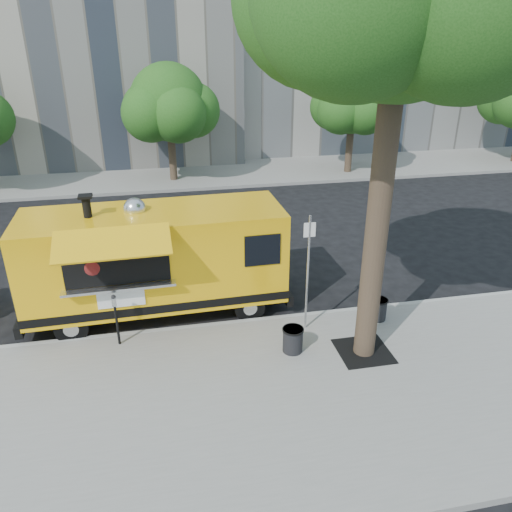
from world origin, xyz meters
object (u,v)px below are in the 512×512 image
at_px(far_tree_c, 353,101).
at_px(parking_meter, 116,314).
at_px(trash_bin_left, 293,339).
at_px(food_truck, 155,259).
at_px(sign_post, 308,267).
at_px(trash_bin_right, 378,308).
at_px(far_tree_b, 169,102).

relative_size(far_tree_c, parking_meter, 3.90).
bearing_deg(parking_meter, trash_bin_left, -15.33).
bearing_deg(trash_bin_left, food_truck, 139.08).
bearing_deg(trash_bin_left, parking_meter, 164.67).
xyz_separation_m(sign_post, trash_bin_left, (-0.57, -0.89, -1.38)).
height_order(sign_post, trash_bin_right, sign_post).
relative_size(parking_meter, food_truck, 0.19).
relative_size(parking_meter, trash_bin_left, 2.21).
height_order(sign_post, food_truck, food_truck).
distance_m(parking_meter, food_truck, 1.90).
relative_size(far_tree_b, trash_bin_right, 9.60).
distance_m(far_tree_c, parking_meter, 17.82).
bearing_deg(parking_meter, sign_post, -2.52).
xyz_separation_m(sign_post, trash_bin_right, (1.95, 0.04, -1.39)).
distance_m(far_tree_c, trash_bin_right, 14.98).
xyz_separation_m(far_tree_c, trash_bin_left, (-7.02, -14.84, -3.25)).
height_order(far_tree_b, trash_bin_right, far_tree_b).
xyz_separation_m(far_tree_b, parking_meter, (-2.00, -14.05, -2.85)).
xyz_separation_m(far_tree_b, sign_post, (2.55, -14.25, -1.98)).
bearing_deg(sign_post, trash_bin_left, -122.67).
xyz_separation_m(far_tree_c, sign_post, (-6.45, -13.95, -1.87)).
bearing_deg(trash_bin_right, trash_bin_left, -159.82).
height_order(far_tree_c, sign_post, far_tree_c).
xyz_separation_m(sign_post, food_truck, (-3.58, 1.72, -0.25)).
bearing_deg(food_truck, parking_meter, -124.11).
bearing_deg(far_tree_b, trash_bin_left, -82.55).
xyz_separation_m(parking_meter, trash_bin_left, (3.98, -1.09, -0.51)).
bearing_deg(parking_meter, far_tree_b, 81.90).
xyz_separation_m(sign_post, parking_meter, (-4.55, 0.20, -0.87)).
bearing_deg(far_tree_c, trash_bin_right, -107.92).
distance_m(far_tree_b, parking_meter, 14.48).
bearing_deg(trash_bin_right, far_tree_b, 107.57).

